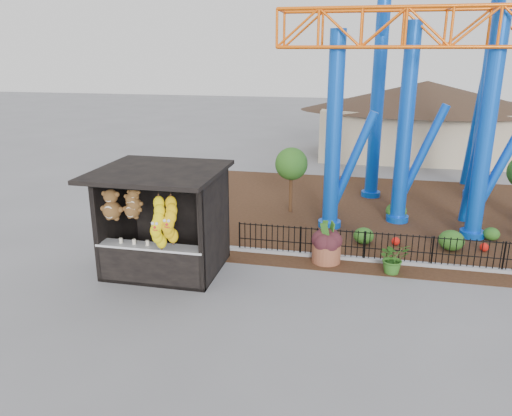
% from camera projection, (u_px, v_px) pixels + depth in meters
% --- Properties ---
extents(ground, '(120.00, 120.00, 0.00)m').
position_uv_depth(ground, '(256.00, 296.00, 13.37)').
color(ground, slate).
rests_on(ground, ground).
extents(mulch_bed, '(18.00, 12.00, 0.02)m').
position_uv_depth(mulch_bed, '(396.00, 215.00, 20.00)').
color(mulch_bed, '#331E11').
rests_on(mulch_bed, ground).
extents(curb, '(18.00, 0.18, 0.12)m').
position_uv_depth(curb, '(404.00, 263.00, 15.33)').
color(curb, gray).
rests_on(curb, ground).
extents(prize_booth, '(3.50, 3.40, 3.12)m').
position_uv_depth(prize_booth, '(161.00, 224.00, 14.36)').
color(prize_booth, black).
rests_on(prize_booth, ground).
extents(picket_fence, '(12.20, 0.06, 1.00)m').
position_uv_depth(picket_fence, '(436.00, 252.00, 15.01)').
color(picket_fence, black).
rests_on(picket_fence, ground).
extents(roller_coaster, '(11.00, 6.37, 10.82)m').
position_uv_depth(roller_coaster, '(442.00, 46.00, 18.05)').
color(roller_coaster, blue).
rests_on(roller_coaster, ground).
extents(terracotta_planter, '(1.18, 1.18, 0.60)m').
position_uv_depth(terracotta_planter, '(326.00, 253.00, 15.46)').
color(terracotta_planter, brown).
rests_on(terracotta_planter, ground).
extents(planter_foliage, '(0.70, 0.70, 0.64)m').
position_uv_depth(planter_foliage, '(327.00, 234.00, 15.27)').
color(planter_foliage, '#341419').
rests_on(planter_foliage, terracotta_planter).
extents(potted_plant, '(1.09, 1.03, 0.97)m').
position_uv_depth(potted_plant, '(393.00, 258.00, 14.64)').
color(potted_plant, '#2B5A1A').
rests_on(potted_plant, ground).
extents(landscaping, '(7.08, 4.35, 0.66)m').
position_uv_depth(landscaping, '(430.00, 230.00, 17.42)').
color(landscaping, '#265418').
rests_on(landscaping, mulch_bed).
extents(pavilion, '(15.00, 15.00, 4.80)m').
position_uv_depth(pavilion, '(425.00, 107.00, 29.85)').
color(pavilion, '#BFAD8C').
rests_on(pavilion, ground).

